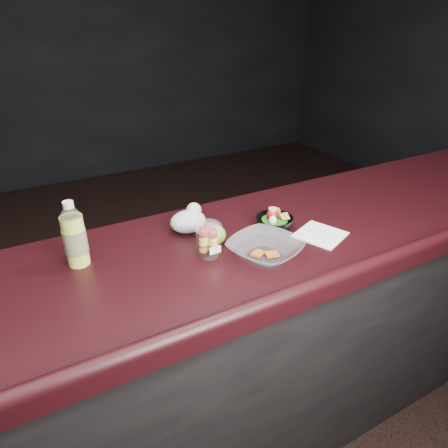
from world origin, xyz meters
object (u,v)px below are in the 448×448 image
(green_apple, at_px, (216,235))
(snack_bowl, at_px, (274,221))
(fruit_cup, at_px, (209,238))
(lemonade_bottle, at_px, (75,239))
(takeout_bowl, at_px, (265,249))

(green_apple, height_order, snack_bowl, same)
(fruit_cup, relative_size, snack_bowl, 0.73)
(lemonade_bottle, height_order, takeout_bowl, lemonade_bottle)
(green_apple, relative_size, snack_bowl, 0.42)
(lemonade_bottle, bearing_deg, snack_bowl, -8.23)
(lemonade_bottle, bearing_deg, green_apple, -12.50)
(green_apple, distance_m, snack_bowl, 0.25)
(snack_bowl, bearing_deg, takeout_bowl, -133.23)
(snack_bowl, bearing_deg, green_apple, 179.66)
(fruit_cup, relative_size, takeout_bowl, 0.44)
(lemonade_bottle, relative_size, green_apple, 2.88)
(fruit_cup, xyz_separation_m, takeout_bowl, (0.16, -0.10, -0.04))
(lemonade_bottle, bearing_deg, takeout_bowl, -24.98)
(green_apple, distance_m, takeout_bowl, 0.19)
(green_apple, bearing_deg, takeout_bowl, -56.82)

